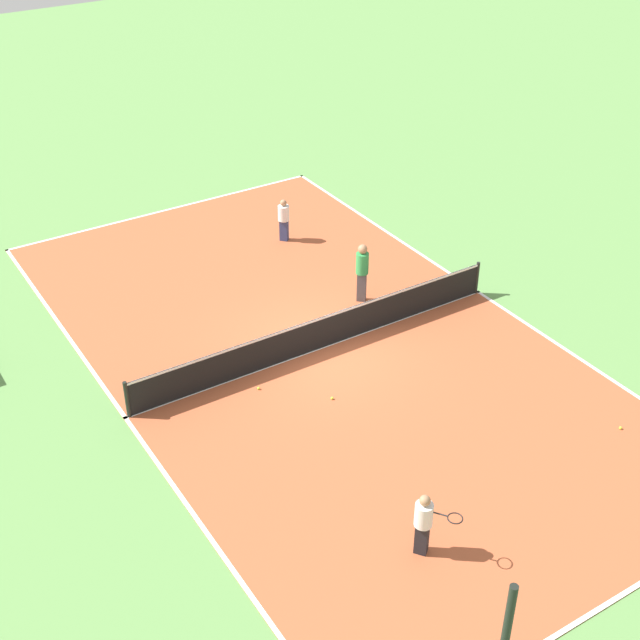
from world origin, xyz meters
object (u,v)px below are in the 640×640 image
object	(u,v)px
tennis_ball_far_baseline	(332,398)
tennis_ball_left_sideline	(259,388)
player_far_green	(362,269)
player_near_white	(284,218)
player_far_white	(424,521)
tennis_ball_near_net	(620,428)
tennis_net	(320,332)

from	to	relation	value
tennis_ball_far_baseline	tennis_ball_left_sideline	bearing A→B (deg)	-44.63
player_far_green	tennis_ball_far_baseline	distance (m)	4.81
player_near_white	tennis_ball_far_baseline	bearing A→B (deg)	116.45
player_far_white	tennis_ball_far_baseline	distance (m)	5.20
player_far_white	tennis_ball_near_net	size ratio (longest dim) A/B	21.57
player_far_white	tennis_ball_left_sideline	world-z (taller)	player_far_white
player_far_green	tennis_ball_left_sideline	size ratio (longest dim) A/B	26.03
player_near_white	tennis_net	bearing A→B (deg)	117.22
player_far_green	tennis_ball_far_baseline	size ratio (longest dim) A/B	26.03
tennis_ball_left_sideline	tennis_ball_near_net	xyz separation A→B (m)	(-6.34, 5.80, 0.00)
player_near_white	player_far_white	world-z (taller)	player_far_white
tennis_ball_left_sideline	tennis_ball_near_net	distance (m)	8.59
tennis_ball_far_baseline	tennis_ball_left_sideline	size ratio (longest dim) A/B	1.00
tennis_net	player_far_white	distance (m)	7.32
tennis_ball_left_sideline	player_far_green	bearing A→B (deg)	-154.70
tennis_ball_left_sideline	player_far_white	bearing A→B (deg)	91.40
tennis_ball_left_sideline	tennis_ball_near_net	size ratio (longest dim) A/B	1.00
tennis_ball_left_sideline	tennis_ball_far_baseline	bearing A→B (deg)	135.37
player_far_white	player_far_green	bearing A→B (deg)	116.40
tennis_net	player_far_white	size ratio (longest dim) A/B	7.32
player_near_white	tennis_ball_far_baseline	world-z (taller)	player_near_white
tennis_net	player_near_white	bearing A→B (deg)	-111.68
player_far_white	player_near_white	bearing A→B (deg)	124.89
tennis_ball_far_baseline	tennis_net	bearing A→B (deg)	-114.64
player_far_green	tennis_ball_near_net	distance (m)	8.20
tennis_net	tennis_ball_far_baseline	distance (m)	2.26
tennis_net	player_far_green	size ratio (longest dim) A/B	6.07
tennis_net	player_near_white	xyz separation A→B (m)	(-2.31, -5.81, 0.28)
player_far_green	tennis_ball_left_sideline	bearing A→B (deg)	-112.14
tennis_net	tennis_ball_far_baseline	bearing A→B (deg)	65.36
player_near_white	tennis_ball_near_net	bearing A→B (deg)	147.23
tennis_ball_far_baseline	tennis_ball_left_sideline	xyz separation A→B (m)	(1.31, -1.30, 0.00)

